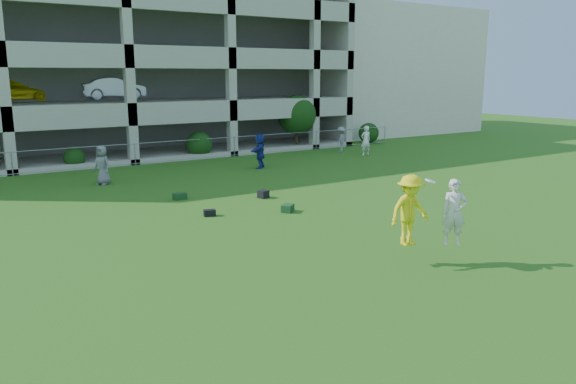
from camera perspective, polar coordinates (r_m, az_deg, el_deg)
ground at (r=14.87m, az=8.49°, el=-7.01°), size 100.00×100.00×0.00m
stucco_building at (r=50.31m, az=7.16°, el=12.02°), size 16.00×14.00×10.00m
bystander_c at (r=26.01m, az=-18.35°, el=2.60°), size 0.88×1.00×1.72m
bystander_d at (r=29.11m, az=-2.87°, el=4.19°), size 1.58×1.54×1.80m
bystander_e at (r=34.08m, az=7.89°, el=5.19°), size 0.70×0.51×1.78m
bystander_f at (r=35.56m, az=5.39°, el=5.35°), size 1.16×1.05×1.56m
bag_black_b at (r=19.49m, az=-7.98°, el=-2.11°), size 0.45×0.35×0.22m
bag_green_c at (r=19.87m, az=-0.03°, el=-1.66°), size 0.61×0.59×0.26m
crate_d at (r=22.13m, az=-2.53°, el=-0.22°), size 0.43×0.43×0.30m
bag_green_g at (r=22.24m, az=-10.93°, el=-0.43°), size 0.50×0.31×0.25m
frisbee_contest at (r=14.46m, az=13.27°, el=-1.86°), size 1.98×1.26×1.83m
parking_garage at (r=39.33m, az=-19.78°, el=12.99°), size 30.00×14.00×12.00m
fence at (r=31.21m, az=-15.28°, el=3.77°), size 36.06×0.06×1.20m
shrub_row at (r=33.42m, az=-8.21°, el=6.13°), size 34.38×2.52×3.50m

